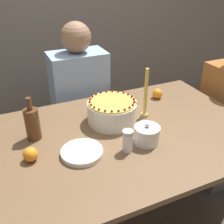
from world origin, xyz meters
name	(u,v)px	position (x,y,z in m)	size (l,w,h in m)	color
dining_table	(120,150)	(0.00, 0.00, 0.66)	(1.50, 0.95, 0.77)	brown
cake	(112,111)	(0.01, 0.13, 0.84)	(0.28, 0.28, 0.14)	white
sugar_bowl	(147,135)	(0.09, -0.12, 0.82)	(0.13, 0.13, 0.11)	white
sugar_shaker	(128,141)	(-0.03, -0.15, 0.83)	(0.05, 0.05, 0.11)	white
plate_stack	(82,152)	(-0.24, -0.08, 0.79)	(0.20, 0.20, 0.02)	white
candle	(145,98)	(0.21, 0.11, 0.90)	(0.04, 0.04, 0.30)	tan
bottle	(32,123)	(-0.42, 0.14, 0.86)	(0.07, 0.07, 0.23)	brown
orange_fruit_0	(157,94)	(0.41, 0.28, 0.81)	(0.07, 0.07, 0.07)	orange
orange_fruit_1	(30,154)	(-0.47, -0.03, 0.81)	(0.07, 0.07, 0.07)	orange
person_man_blue_shirt	(81,114)	(-0.01, 0.68, 0.54)	(0.40, 0.34, 1.24)	#595960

